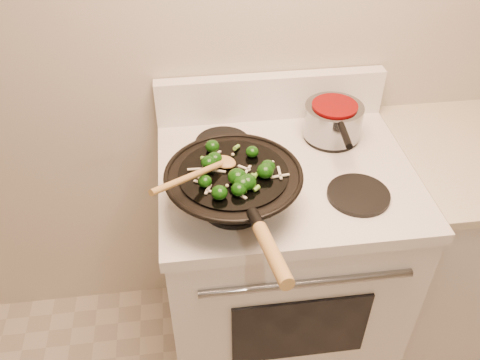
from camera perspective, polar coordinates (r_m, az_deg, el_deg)
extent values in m
plane|color=beige|center=(1.66, 4.48, 18.86)|extent=(3.50, 0.00, 3.50)
cube|color=white|center=(1.90, 4.36, -10.18)|extent=(0.76, 0.64, 0.88)
cube|color=white|center=(1.57, 5.18, 0.64)|extent=(0.78, 0.66, 0.04)
cube|color=white|center=(1.76, 3.43, 9.33)|extent=(0.78, 0.05, 0.16)
cylinder|color=gray|center=(1.43, 7.52, -11.43)|extent=(0.60, 0.02, 0.02)
cube|color=black|center=(1.62, 6.77, -16.39)|extent=(0.42, 0.01, 0.28)
cylinder|color=black|center=(1.42, -0.70, -2.89)|extent=(0.18, 0.18, 0.01)
cylinder|color=black|center=(1.49, 13.15, -1.62)|extent=(0.18, 0.18, 0.01)
cylinder|color=black|center=(1.65, -1.93, 4.13)|extent=(0.18, 0.18, 0.01)
cylinder|color=black|center=(1.72, 10.16, 4.96)|extent=(0.18, 0.18, 0.01)
cube|color=white|center=(2.17, 24.75, -6.69)|extent=(0.73, 0.60, 0.88)
torus|color=black|center=(1.35, -0.74, 0.65)|extent=(0.37, 0.37, 0.01)
cylinder|color=black|center=(1.34, -0.74, 0.75)|extent=(0.29, 0.29, 0.01)
cylinder|color=black|center=(1.18, 1.77, -4.46)|extent=(0.04, 0.06, 0.04)
cylinder|color=#AF8445|center=(1.08, 3.66, -8.28)|extent=(0.06, 0.20, 0.06)
ellipsoid|color=#0D3608|center=(1.27, -0.14, -1.04)|extent=(0.04, 0.04, 0.03)
cylinder|color=#5C8931|center=(1.27, 0.40, -1.34)|extent=(0.02, 0.02, 0.01)
ellipsoid|color=#0D3608|center=(1.34, 3.15, 1.52)|extent=(0.04, 0.04, 0.03)
ellipsoid|color=#0D3608|center=(1.26, -2.33, -1.42)|extent=(0.04, 0.04, 0.04)
ellipsoid|color=#0D3608|center=(1.30, -3.97, -0.13)|extent=(0.04, 0.04, 0.03)
cylinder|color=#5C8931|center=(1.30, -3.48, -0.38)|extent=(0.01, 0.02, 0.01)
ellipsoid|color=#0D3608|center=(1.30, -0.31, 0.37)|extent=(0.05, 0.05, 0.04)
ellipsoid|color=#0D3608|center=(1.41, -3.14, 3.81)|extent=(0.04, 0.04, 0.03)
ellipsoid|color=#0D3608|center=(1.35, -3.56, 1.99)|extent=(0.04, 0.04, 0.04)
cylinder|color=#5C8931|center=(1.36, -3.03, 1.68)|extent=(0.02, 0.02, 0.02)
ellipsoid|color=#0D3608|center=(1.28, 0.29, -0.41)|extent=(0.05, 0.05, 0.04)
ellipsoid|color=#0D3608|center=(1.28, 0.81, -0.23)|extent=(0.05, 0.05, 0.04)
ellipsoid|color=#0D3608|center=(1.32, 2.85, 1.02)|extent=(0.05, 0.05, 0.04)
cylinder|color=#5C8931|center=(1.33, 3.41, 0.66)|extent=(0.01, 0.02, 0.02)
ellipsoid|color=#0D3608|center=(1.39, 1.37, 3.20)|extent=(0.04, 0.04, 0.03)
ellipsoid|color=#0D3608|center=(1.36, -2.86, 2.41)|extent=(0.04, 0.04, 0.04)
cube|color=beige|center=(1.35, 0.47, 1.37)|extent=(0.03, 0.03, 0.00)
cube|color=beige|center=(1.29, -3.60, -1.04)|extent=(0.02, 0.04, 0.00)
cube|color=beige|center=(1.37, 3.19, 1.86)|extent=(0.04, 0.02, 0.00)
cube|color=beige|center=(1.28, -2.91, -1.37)|extent=(0.04, 0.03, 0.00)
cube|color=beige|center=(1.31, -4.38, -0.35)|extent=(0.04, 0.03, 0.00)
cube|color=beige|center=(1.34, 4.47, 0.82)|extent=(0.01, 0.05, 0.00)
cube|color=beige|center=(1.33, 4.52, 0.46)|extent=(0.05, 0.01, 0.00)
cube|color=beige|center=(1.35, 0.83, 1.11)|extent=(0.03, 0.04, 0.00)
cube|color=beige|center=(1.35, -4.84, 1.23)|extent=(0.05, 0.01, 0.00)
cube|color=beige|center=(1.40, -2.90, 2.81)|extent=(0.04, 0.04, 0.00)
cube|color=beige|center=(1.35, -2.65, 1.06)|extent=(0.05, 0.02, 0.00)
cube|color=beige|center=(1.27, 0.08, -1.74)|extent=(0.03, 0.03, 0.00)
cylinder|color=#64AC37|center=(1.32, 0.75, 0.39)|extent=(0.03, 0.01, 0.02)
cylinder|color=#64AC37|center=(1.32, 1.50, 0.44)|extent=(0.02, 0.02, 0.02)
cylinder|color=#64AC37|center=(1.42, -0.40, 3.69)|extent=(0.03, 0.02, 0.01)
cylinder|color=#64AC37|center=(1.33, 1.95, 0.66)|extent=(0.02, 0.01, 0.02)
cylinder|color=#64AC37|center=(1.38, -3.99, 2.39)|extent=(0.02, 0.02, 0.02)
cylinder|color=#64AC37|center=(1.28, 1.86, -0.94)|extent=(0.03, 0.02, 0.02)
sphere|color=beige|center=(1.40, 1.22, 2.84)|extent=(0.01, 0.01, 0.01)
sphere|color=beige|center=(1.32, -4.57, 0.16)|extent=(0.01, 0.01, 0.01)
sphere|color=beige|center=(1.40, -0.82, 2.87)|extent=(0.01, 0.01, 0.01)
sphere|color=beige|center=(1.30, -1.46, -0.65)|extent=(0.01, 0.01, 0.01)
ellipsoid|color=#AF8445|center=(1.36, -1.73, 2.05)|extent=(0.08, 0.08, 0.02)
cylinder|color=#AF8445|center=(1.26, -5.61, 0.38)|extent=(0.20, 0.20, 0.09)
cylinder|color=gray|center=(1.68, 10.39, 6.62)|extent=(0.19, 0.19, 0.10)
cylinder|color=#6B0506|center=(1.65, 10.61, 8.22)|extent=(0.15, 0.15, 0.01)
cylinder|color=black|center=(1.54, 11.70, 4.97)|extent=(0.03, 0.12, 0.02)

